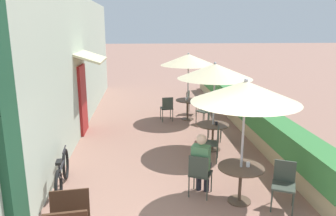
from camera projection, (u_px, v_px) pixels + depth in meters
cafe_facade_wall at (79, 63)px, 10.34m from camera, size 0.98×13.97×4.20m
planter_hedge at (240, 108)px, 11.17m from camera, size 0.60×12.97×1.01m
patio_table_near at (241, 175)px, 6.09m from camera, size 0.85×0.85×0.71m
patio_umbrella_near at (245, 92)px, 5.71m from camera, size 1.93×1.93×2.36m
cafe_chair_near_left at (200, 172)px, 6.29m from camera, size 0.53×0.53×0.87m
seated_patron_near_left at (201, 161)px, 6.35m from camera, size 0.46×0.50×1.25m
cafe_chair_near_right at (284, 181)px, 5.91m from camera, size 0.53×0.53×0.87m
coffee_cup_near at (248, 164)px, 6.05m from camera, size 0.07×0.07×0.09m
patio_table_mid at (213, 131)px, 8.71m from camera, size 0.85×0.85×0.71m
patio_umbrella_mid at (215, 71)px, 8.33m from camera, size 1.93×1.93×2.36m
cafe_chair_mid_left at (213, 141)px, 7.98m from camera, size 0.50×0.50×0.87m
cafe_chair_mid_right at (212, 123)px, 9.46m from camera, size 0.50×0.50×0.87m
coffee_cup_mid at (216, 123)px, 8.61m from camera, size 0.07×0.07×0.09m
patio_table_far at (188, 105)px, 11.58m from camera, size 0.85×0.85×0.71m
patio_umbrella_far at (188, 60)px, 11.20m from camera, size 1.93×1.93×2.36m
cafe_chair_far_left at (205, 109)px, 11.09m from camera, size 0.56×0.56×0.87m
cafe_chair_far_right at (191, 101)px, 12.32m from camera, size 0.52×0.52×0.87m
cafe_chair_far_back at (167, 107)px, 11.36m from camera, size 0.45×0.45×0.87m
coffee_cup_far at (186, 99)px, 11.50m from camera, size 0.07×0.07×0.09m
bicycle_leaning at (62, 174)px, 6.56m from camera, size 0.23×1.75×0.76m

